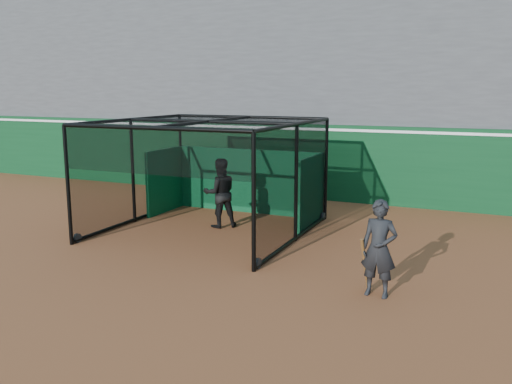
% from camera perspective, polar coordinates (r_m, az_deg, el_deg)
% --- Properties ---
extents(ground, '(120.00, 120.00, 0.00)m').
position_cam_1_polar(ground, '(11.10, -8.98, -8.51)').
color(ground, brown).
rests_on(ground, ground).
extents(outfield_wall, '(50.00, 0.50, 2.50)m').
position_cam_1_polar(outfield_wall, '(18.35, 5.43, 3.37)').
color(outfield_wall, '#0A3B1A').
rests_on(outfield_wall, ground).
extents(grandstand, '(50.00, 7.85, 8.95)m').
position_cam_1_polar(grandstand, '(21.83, 8.82, 12.85)').
color(grandstand, '#4C4C4F').
rests_on(grandstand, ground).
extents(batting_cage, '(4.85, 5.06, 2.84)m').
position_cam_1_polar(batting_cage, '(13.98, -4.96, 1.58)').
color(batting_cage, black).
rests_on(batting_cage, ground).
extents(batter, '(1.14, 1.12, 1.85)m').
position_cam_1_polar(batter, '(14.42, -3.81, -0.10)').
color(batter, black).
rests_on(batter, ground).
extents(on_deck_player, '(0.67, 0.47, 1.75)m').
position_cam_1_polar(on_deck_player, '(9.84, 12.82, -5.85)').
color(on_deck_player, black).
rests_on(on_deck_player, ground).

